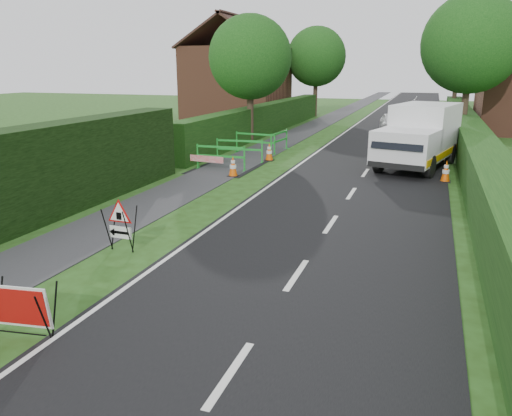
# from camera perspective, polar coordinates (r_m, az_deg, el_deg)

# --- Properties ---
(ground) EXTENTS (120.00, 120.00, 0.00)m
(ground) POSITION_cam_1_polar(r_m,az_deg,el_deg) (10.00, -10.97, -7.88)
(ground) COLOR #224012
(ground) RESTS_ON ground
(road_surface) EXTENTS (6.00, 90.00, 0.02)m
(road_surface) POSITION_cam_1_polar(r_m,az_deg,el_deg) (43.11, 16.39, 9.85)
(road_surface) COLOR black
(road_surface) RESTS_ON ground
(footpath) EXTENTS (2.00, 90.00, 0.02)m
(footpath) POSITION_cam_1_polar(r_m,az_deg,el_deg) (43.74, 9.08, 10.36)
(footpath) COLOR #2D2D30
(footpath) RESTS_ON ground
(hedge_west_far) EXTENTS (1.00, 24.00, 1.80)m
(hedge_west_far) POSITION_cam_1_polar(r_m,az_deg,el_deg) (31.67, 1.14, 8.56)
(hedge_west_far) COLOR #14380F
(hedge_west_far) RESTS_ON ground
(hedge_east) EXTENTS (1.20, 50.00, 1.50)m
(hedge_east) POSITION_cam_1_polar(r_m,az_deg,el_deg) (24.26, 23.18, 5.08)
(hedge_east) COLOR #14380F
(hedge_east) RESTS_ON ground
(house_west) EXTENTS (7.50, 7.40, 7.88)m
(house_west) POSITION_cam_1_polar(r_m,az_deg,el_deg) (40.65, -2.13, 14.23)
(house_west) COLOR brown
(house_west) RESTS_ON ground
(tree_nw) EXTENTS (4.40, 4.40, 6.70)m
(tree_nw) POSITION_cam_1_polar(r_m,az_deg,el_deg) (27.51, -0.68, 16.83)
(tree_nw) COLOR #2D2116
(tree_nw) RESTS_ON ground
(tree_ne) EXTENTS (5.20, 5.20, 7.79)m
(tree_ne) POSITION_cam_1_polar(r_m,az_deg,el_deg) (29.94, 23.42, 16.84)
(tree_ne) COLOR #2D2116
(tree_ne) RESTS_ON ground
(tree_fw) EXTENTS (4.80, 4.80, 7.24)m
(tree_fw) POSITION_cam_1_polar(r_m,az_deg,el_deg) (42.91, 6.92, 16.79)
(tree_fw) COLOR #2D2116
(tree_fw) RESTS_ON ground
(tree_fe) EXTENTS (4.20, 4.20, 6.33)m
(tree_fe) POSITION_cam_1_polar(r_m,az_deg,el_deg) (45.90, 22.06, 14.97)
(tree_fe) COLOR #2D2116
(tree_fe) RESTS_ON ground
(red_rect_sign) EXTENTS (1.04, 0.72, 0.83)m
(red_rect_sign) POSITION_cam_1_polar(r_m,az_deg,el_deg) (8.45, -25.40, -10.26)
(red_rect_sign) COLOR black
(red_rect_sign) RESTS_ON ground
(triangle_sign) EXTENTS (0.71, 0.71, 1.01)m
(triangle_sign) POSITION_cam_1_polar(r_m,az_deg,el_deg) (11.37, -15.44, -1.49)
(triangle_sign) COLOR black
(triangle_sign) RESTS_ON ground
(works_van) EXTENTS (3.37, 5.86, 2.52)m
(works_van) POSITION_cam_1_polar(r_m,az_deg,el_deg) (21.52, 18.22, 7.96)
(works_van) COLOR silver
(works_van) RESTS_ON ground
(traffic_cone_0) EXTENTS (0.38, 0.38, 0.79)m
(traffic_cone_0) POSITION_cam_1_polar(r_m,az_deg,el_deg) (19.13, 20.88, 3.95)
(traffic_cone_0) COLOR black
(traffic_cone_0) RESTS_ON ground
(traffic_cone_1) EXTENTS (0.38, 0.38, 0.79)m
(traffic_cone_1) POSITION_cam_1_polar(r_m,az_deg,el_deg) (22.31, 19.54, 5.64)
(traffic_cone_1) COLOR black
(traffic_cone_1) RESTS_ON ground
(traffic_cone_2) EXTENTS (0.38, 0.38, 0.79)m
(traffic_cone_2) POSITION_cam_1_polar(r_m,az_deg,el_deg) (23.49, 20.40, 6.03)
(traffic_cone_2) COLOR black
(traffic_cone_2) RESTS_ON ground
(traffic_cone_3) EXTENTS (0.38, 0.38, 0.79)m
(traffic_cone_3) POSITION_cam_1_polar(r_m,az_deg,el_deg) (18.81, -2.65, 4.79)
(traffic_cone_3) COLOR black
(traffic_cone_3) RESTS_ON ground
(traffic_cone_4) EXTENTS (0.38, 0.38, 0.79)m
(traffic_cone_4) POSITION_cam_1_polar(r_m,az_deg,el_deg) (22.08, 1.52, 6.44)
(traffic_cone_4) COLOR black
(traffic_cone_4) RESTS_ON ground
(ped_barrier_0) EXTENTS (2.07, 0.43, 1.00)m
(ped_barrier_0) POSITION_cam_1_polar(r_m,az_deg,el_deg) (20.05, -4.06, 6.15)
(ped_barrier_0) COLOR #1A9129
(ped_barrier_0) RESTS_ON ground
(ped_barrier_1) EXTENTS (2.09, 0.59, 1.00)m
(ped_barrier_1) POSITION_cam_1_polar(r_m,az_deg,el_deg) (21.74, -1.90, 6.93)
(ped_barrier_1) COLOR #1A9129
(ped_barrier_1) RESTS_ON ground
(ped_barrier_2) EXTENTS (2.09, 0.58, 1.00)m
(ped_barrier_2) POSITION_cam_1_polar(r_m,az_deg,el_deg) (23.95, -0.08, 7.75)
(ped_barrier_2) COLOR #1A9129
(ped_barrier_2) RESTS_ON ground
(ped_barrier_3) EXTENTS (0.54, 2.08, 1.00)m
(ped_barrier_3) POSITION_cam_1_polar(r_m,az_deg,el_deg) (24.41, 2.67, 7.89)
(ped_barrier_3) COLOR #1A9129
(ped_barrier_3) RESTS_ON ground
(redwhite_plank) EXTENTS (1.50, 0.17, 0.25)m
(redwhite_plank) POSITION_cam_1_polar(r_m,az_deg,el_deg) (20.17, -5.63, 4.34)
(redwhite_plank) COLOR red
(redwhite_plank) RESTS_ON ground
(hatchback_car) EXTENTS (1.83, 3.44, 1.11)m
(hatchback_car) POSITION_cam_1_polar(r_m,az_deg,el_deg) (34.31, 15.18, 9.51)
(hatchback_car) COLOR silver
(hatchback_car) RESTS_ON ground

